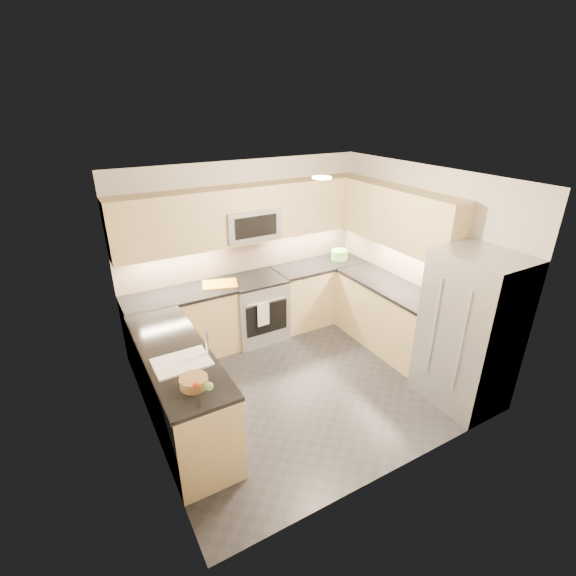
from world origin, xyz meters
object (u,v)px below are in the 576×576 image
object	(u,v)px
refrigerator	(470,331)
utensil_bowl	(339,255)
gas_range	(257,309)
microwave	(250,223)
cutting_board	(220,284)
fruit_basket	(194,382)

from	to	relation	value
refrigerator	utensil_bowl	xyz separation A→B (m)	(0.01, 2.46, 0.11)
gas_range	microwave	world-z (taller)	microwave
gas_range	cutting_board	xyz separation A→B (m)	(-0.52, 0.03, 0.49)
cutting_board	fruit_basket	bearing A→B (deg)	-116.94
refrigerator	fruit_basket	distance (m)	3.00
refrigerator	utensil_bowl	world-z (taller)	refrigerator
fruit_basket	refrigerator	bearing A→B (deg)	-9.66
gas_range	fruit_basket	distance (m)	2.50
gas_range	cutting_board	world-z (taller)	cutting_board
cutting_board	fruit_basket	size ratio (longest dim) A/B	1.85
gas_range	cutting_board	bearing A→B (deg)	176.39
microwave	cutting_board	bearing A→B (deg)	-169.82
gas_range	fruit_basket	bearing A→B (deg)	-128.13
gas_range	microwave	xyz separation A→B (m)	(0.00, 0.12, 1.24)
refrigerator	utensil_bowl	size ratio (longest dim) A/B	6.92
gas_range	utensil_bowl	size ratio (longest dim) A/B	3.50
refrigerator	fruit_basket	size ratio (longest dim) A/B	7.23
refrigerator	cutting_board	bearing A→B (deg)	128.65
cutting_board	fruit_basket	distance (m)	2.19
microwave	refrigerator	size ratio (longest dim) A/B	0.42
cutting_board	gas_range	bearing A→B (deg)	-3.61
cutting_board	fruit_basket	world-z (taller)	fruit_basket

